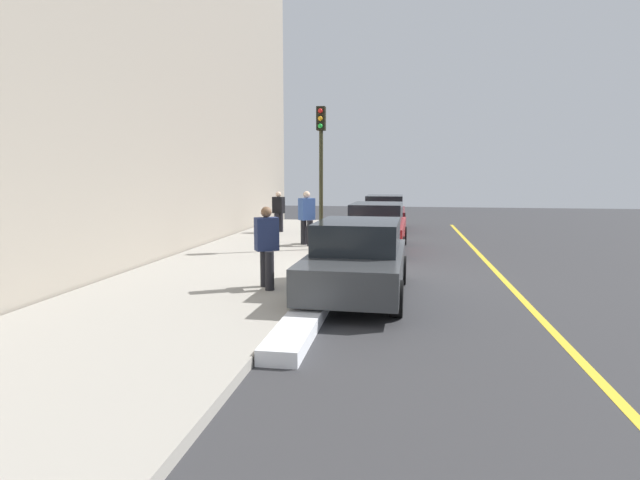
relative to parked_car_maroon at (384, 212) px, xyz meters
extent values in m
plane|color=#333335|center=(11.55, -0.02, -0.76)|extent=(56.00, 56.00, 0.00)
cube|color=#A39E93|center=(11.55, -3.32, -0.68)|extent=(28.00, 4.60, 0.15)
cube|color=gold|center=(11.55, 3.18, -0.75)|extent=(28.00, 0.14, 0.01)
cube|color=white|center=(12.95, -0.72, -0.65)|extent=(8.03, 0.56, 0.22)
cylinder|color=black|center=(1.43, 0.84, -0.44)|extent=(0.64, 0.22, 0.64)
cylinder|color=black|center=(1.43, -0.84, -0.44)|extent=(0.64, 0.22, 0.64)
cylinder|color=black|center=(-1.30, 0.84, -0.44)|extent=(0.64, 0.22, 0.64)
cylinder|color=black|center=(-1.30, -0.84, -0.44)|extent=(0.64, 0.22, 0.64)
cube|color=maroon|center=(0.06, 0.00, -0.17)|extent=(4.41, 1.81, 0.64)
cube|color=black|center=(-0.16, 0.00, 0.45)|extent=(2.29, 1.60, 0.60)
cylinder|color=black|center=(8.00, 0.78, -0.44)|extent=(0.65, 0.24, 0.64)
cylinder|color=black|center=(7.95, -0.90, -0.44)|extent=(0.65, 0.24, 0.64)
cylinder|color=black|center=(5.14, 0.86, -0.44)|extent=(0.65, 0.24, 0.64)
cylinder|color=black|center=(5.10, -0.82, -0.44)|extent=(0.65, 0.24, 0.64)
cube|color=maroon|center=(6.55, -0.02, -0.17)|extent=(4.65, 1.93, 0.64)
cube|color=black|center=(6.32, -0.01, 0.45)|extent=(2.44, 1.67, 0.60)
cylinder|color=black|center=(14.32, 0.75, -0.44)|extent=(0.65, 0.24, 0.64)
cylinder|color=black|center=(14.28, -0.93, -0.44)|extent=(0.65, 0.24, 0.64)
cylinder|color=black|center=(11.66, 0.81, -0.44)|extent=(0.65, 0.24, 0.64)
cylinder|color=black|center=(11.62, -0.87, -0.44)|extent=(0.65, 0.24, 0.64)
cube|color=#383A3D|center=(12.97, -0.06, -0.17)|extent=(4.34, 1.90, 0.64)
cube|color=black|center=(12.75, -0.05, 0.45)|extent=(2.27, 1.65, 0.60)
cylinder|color=black|center=(13.02, -1.95, -0.22)|extent=(0.18, 0.18, 0.78)
cylinder|color=black|center=(13.34, -1.76, -0.22)|extent=(0.18, 0.18, 0.78)
cube|color=#1E284C|center=(13.18, -1.86, 0.50)|extent=(0.47, 0.53, 0.66)
sphere|color=brown|center=(13.18, -1.86, 0.94)|extent=(0.22, 0.22, 0.22)
cylinder|color=black|center=(3.15, -4.02, -0.23)|extent=(0.18, 0.18, 0.76)
cylinder|color=black|center=(3.49, -4.11, -0.23)|extent=(0.18, 0.18, 0.76)
cube|color=black|center=(3.32, -4.07, 0.48)|extent=(0.38, 0.50, 0.65)
sphere|color=beige|center=(3.32, -4.07, 0.91)|extent=(0.21, 0.21, 0.21)
cylinder|color=black|center=(6.68, -2.39, -0.19)|extent=(0.19, 0.19, 0.83)
cylinder|color=black|center=(6.96, -2.12, -0.19)|extent=(0.19, 0.19, 0.83)
cube|color=#335193|center=(6.82, -2.26, 0.57)|extent=(0.54, 0.55, 0.70)
sphere|color=beige|center=(6.82, -2.26, 1.04)|extent=(0.23, 0.23, 0.23)
cylinder|color=#2D2D19|center=(7.64, -1.65, 1.19)|extent=(0.12, 0.12, 3.60)
cube|color=black|center=(7.64, -1.65, 3.35)|extent=(0.26, 0.26, 0.70)
sphere|color=red|center=(7.79, -1.65, 3.56)|extent=(0.14, 0.14, 0.14)
sphere|color=orange|center=(7.79, -1.65, 3.34)|extent=(0.14, 0.14, 0.14)
sphere|color=green|center=(7.79, -1.65, 3.12)|extent=(0.14, 0.14, 0.14)
cube|color=black|center=(6.42, -2.23, -0.31)|extent=(0.34, 0.22, 0.60)
cylinder|color=#4C4C4C|center=(6.42, -2.23, 0.17)|extent=(0.03, 0.03, 0.36)
camera|label=1|loc=(22.93, 0.83, 1.67)|focal=28.46mm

